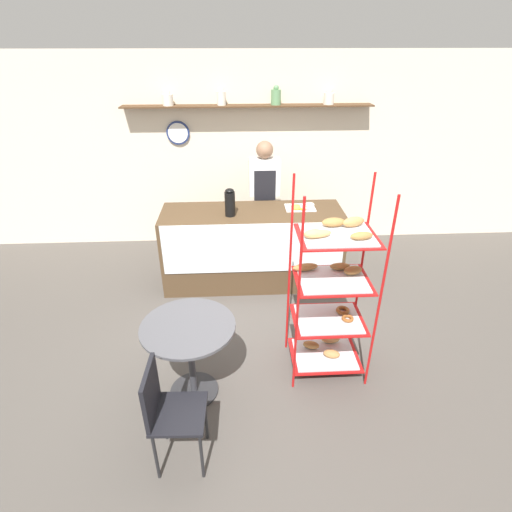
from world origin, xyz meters
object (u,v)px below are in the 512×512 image
at_px(cafe_table, 189,343).
at_px(donut_tray_counter, 302,207).
at_px(person_worker, 264,198).
at_px(pastry_rack, 331,292).
at_px(cafe_chair, 166,407).
at_px(coffee_carafe, 230,203).

bearing_deg(cafe_table, donut_tray_counter, 57.47).
bearing_deg(person_worker, pastry_rack, -78.38).
bearing_deg(donut_tray_counter, pastry_rack, -89.37).
height_order(person_worker, donut_tray_counter, person_worker).
height_order(person_worker, cafe_chair, person_worker).
distance_m(person_worker, coffee_carafe, 0.85).
height_order(person_worker, cafe_table, person_worker).
bearing_deg(coffee_carafe, cafe_table, -101.26).
bearing_deg(person_worker, cafe_chair, -106.35).
bearing_deg(pastry_rack, donut_tray_counter, 90.63).
bearing_deg(cafe_table, coffee_carafe, 78.74).
height_order(pastry_rack, person_worker, pastry_rack).
relative_size(cafe_chair, donut_tray_counter, 2.45).
height_order(cafe_table, cafe_chair, cafe_chair).
bearing_deg(person_worker, donut_tray_counter, -51.18).
xyz_separation_m(cafe_table, cafe_chair, (-0.11, -0.64, -0.02)).
bearing_deg(cafe_chair, cafe_table, -7.44).
bearing_deg(coffee_carafe, donut_tray_counter, 10.63).
xyz_separation_m(pastry_rack, donut_tray_counter, (-0.02, 1.63, 0.16)).
bearing_deg(pastry_rack, cafe_chair, -145.32).
relative_size(pastry_rack, donut_tray_counter, 5.09).
xyz_separation_m(cafe_table, donut_tray_counter, (1.23, 1.92, 0.43)).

